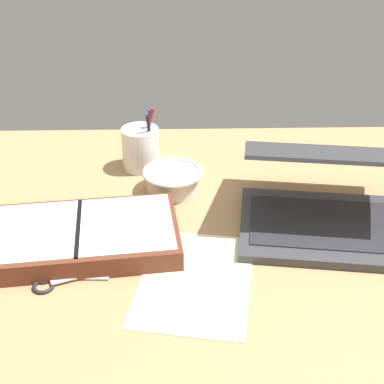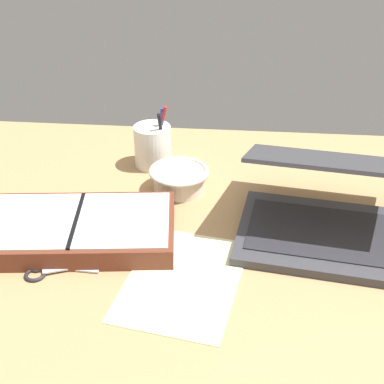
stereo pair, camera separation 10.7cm
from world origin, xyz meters
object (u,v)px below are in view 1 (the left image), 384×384
Objects in this scene: bowl at (173,179)px; planner at (80,236)px; pen_cup at (141,148)px; scissors at (53,280)px; laptop at (322,201)px.

bowl is 26.91cm from planner.
scissors is at bearing -107.50° from pen_cup.
bowl is at bearing 163.37° from laptop.
bowl is at bearing 46.56° from scissors.
laptop reaches higher than planner.
planner reaches higher than scissors.
planner is at bearing 63.61° from scissors.
bowl is 1.01× the size of scissors.
scissors is (-51.01, -16.91, -5.01)cm from laptop.
pen_cup reaches higher than scissors.
planner is (-47.81, -6.51, -3.13)cm from laptop.
bowl is (-30.15, 13.79, -2.41)cm from laptop.
pen_cup is 0.39× the size of planner.
pen_cup is at bearing 154.33° from laptop.
pen_cup is (-37.77, 25.10, -0.15)cm from laptop.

